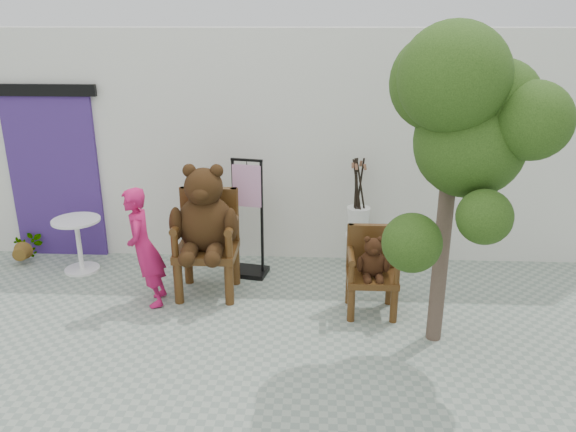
% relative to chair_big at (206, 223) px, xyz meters
% --- Properties ---
extents(ground_plane, '(60.00, 60.00, 0.00)m').
position_rel_chair_big_xyz_m(ground_plane, '(0.78, -1.49, -0.88)').
color(ground_plane, gray).
rests_on(ground_plane, ground).
extents(back_wall, '(9.00, 1.00, 3.00)m').
position_rel_chair_big_xyz_m(back_wall, '(0.78, 1.61, 0.62)').
color(back_wall, silver).
rests_on(back_wall, ground).
extents(doorway, '(1.40, 0.11, 2.33)m').
position_rel_chair_big_xyz_m(doorway, '(-2.22, 1.09, 0.28)').
color(doorway, '#3E246D').
rests_on(doorway, ground).
extents(chair_big, '(0.78, 0.83, 1.58)m').
position_rel_chair_big_xyz_m(chair_big, '(0.00, 0.00, 0.00)').
color(chair_big, '#3D230D').
rests_on(chair_big, ground).
extents(chair_small, '(0.55, 0.50, 0.96)m').
position_rel_chair_big_xyz_m(chair_small, '(1.89, -0.34, -0.32)').
color(chair_small, '#3D230D').
rests_on(chair_small, ground).
extents(person, '(0.40, 0.55, 1.38)m').
position_rel_chair_big_xyz_m(person, '(-0.64, -0.31, -0.20)').
color(person, '#B61652').
rests_on(person, ground).
extents(cafe_table, '(0.60, 0.60, 0.70)m').
position_rel_chair_big_xyz_m(cafe_table, '(-1.77, 0.54, -0.44)').
color(cafe_table, white).
rests_on(cafe_table, ground).
extents(display_stand, '(0.51, 0.43, 1.51)m').
position_rel_chair_big_xyz_m(display_stand, '(0.42, 0.54, -0.30)').
color(display_stand, black).
rests_on(display_stand, ground).
extents(stool_bucket, '(0.32, 0.32, 1.45)m').
position_rel_chair_big_xyz_m(stool_bucket, '(1.81, 0.86, -0.24)').
color(stool_bucket, white).
rests_on(stool_bucket, ground).
extents(tree, '(1.54, 1.34, 3.11)m').
position_rel_chair_big_xyz_m(tree, '(2.61, -0.97, 1.40)').
color(tree, '#413127').
rests_on(tree, ground).
extents(potted_plant, '(0.42, 0.38, 0.42)m').
position_rel_chair_big_xyz_m(potted_plant, '(-2.62, 0.79, -0.67)').
color(potted_plant, '#19330D').
rests_on(potted_plant, ground).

